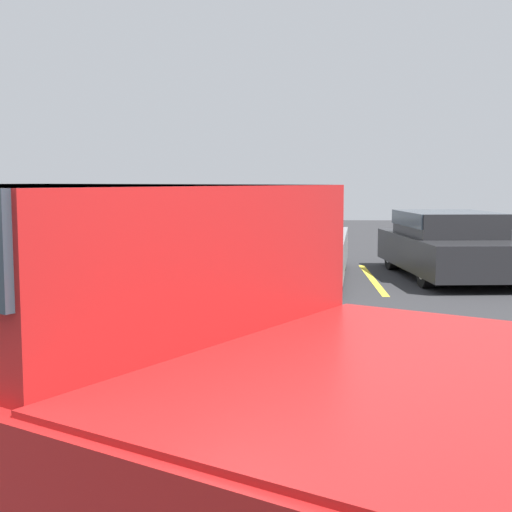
{
  "coord_description": "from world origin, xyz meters",
  "views": [
    {
      "loc": [
        1.25,
        -2.58,
        1.8
      ],
      "look_at": [
        0.85,
        4.92,
        1.0
      ],
      "focal_mm": 50.0,
      "sensor_mm": 36.0,
      "label": 1
    }
  ],
  "objects_px": {
    "parked_sedan_a": "(14,241)",
    "parked_sedan_c": "(297,242)",
    "parked_sedan_b": "(152,241)",
    "parked_sedan_d": "(448,243)",
    "wheel_stop_curb": "(100,259)",
    "pickup_truck": "(87,390)"
  },
  "relations": [
    {
      "from": "parked_sedan_a",
      "to": "parked_sedan_c",
      "type": "distance_m",
      "value": 5.34
    },
    {
      "from": "wheel_stop_curb",
      "to": "parked_sedan_a",
      "type": "bearing_deg",
      "value": -112.01
    },
    {
      "from": "parked_sedan_a",
      "to": "wheel_stop_curb",
      "type": "distance_m",
      "value": 2.66
    },
    {
      "from": "parked_sedan_d",
      "to": "parked_sedan_a",
      "type": "bearing_deg",
      "value": -93.86
    },
    {
      "from": "parked_sedan_c",
      "to": "wheel_stop_curb",
      "type": "bearing_deg",
      "value": -114.73
    },
    {
      "from": "parked_sedan_b",
      "to": "parked_sedan_c",
      "type": "bearing_deg",
      "value": 91.56
    },
    {
      "from": "pickup_truck",
      "to": "parked_sedan_c",
      "type": "distance_m",
      "value": 10.04
    },
    {
      "from": "parked_sedan_a",
      "to": "parked_sedan_b",
      "type": "xyz_separation_m",
      "value": [
        2.64,
        -0.08,
        0.01
      ]
    },
    {
      "from": "parked_sedan_b",
      "to": "parked_sedan_d",
      "type": "height_order",
      "value": "parked_sedan_b"
    },
    {
      "from": "parked_sedan_a",
      "to": "parked_sedan_d",
      "type": "xyz_separation_m",
      "value": [
        8.14,
        0.22,
        -0.01
      ]
    },
    {
      "from": "pickup_truck",
      "to": "wheel_stop_curb",
      "type": "height_order",
      "value": "pickup_truck"
    },
    {
      "from": "parked_sedan_b",
      "to": "wheel_stop_curb",
      "type": "xyz_separation_m",
      "value": [
        -1.67,
        2.49,
        -0.6
      ]
    },
    {
      "from": "parked_sedan_a",
      "to": "parked_sedan_c",
      "type": "xyz_separation_m",
      "value": [
        5.34,
        -0.1,
        0.01
      ]
    },
    {
      "from": "parked_sedan_b",
      "to": "wheel_stop_curb",
      "type": "relative_size",
      "value": 2.45
    },
    {
      "from": "parked_sedan_b",
      "to": "pickup_truck",
      "type": "bearing_deg",
      "value": 11.76
    },
    {
      "from": "pickup_truck",
      "to": "parked_sedan_d",
      "type": "distance_m",
      "value": 10.99
    },
    {
      "from": "pickup_truck",
      "to": "parked_sedan_a",
      "type": "distance_m",
      "value": 11.0
    },
    {
      "from": "parked_sedan_b",
      "to": "parked_sedan_d",
      "type": "relative_size",
      "value": 1.0
    },
    {
      "from": "parked_sedan_d",
      "to": "wheel_stop_curb",
      "type": "distance_m",
      "value": 7.51
    },
    {
      "from": "parked_sedan_c",
      "to": "pickup_truck",
      "type": "bearing_deg",
      "value": -0.35
    },
    {
      "from": "parked_sedan_a",
      "to": "parked_sedan_d",
      "type": "bearing_deg",
      "value": 90.75
    },
    {
      "from": "parked_sedan_a",
      "to": "parked_sedan_c",
      "type": "relative_size",
      "value": 0.9
    }
  ]
}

